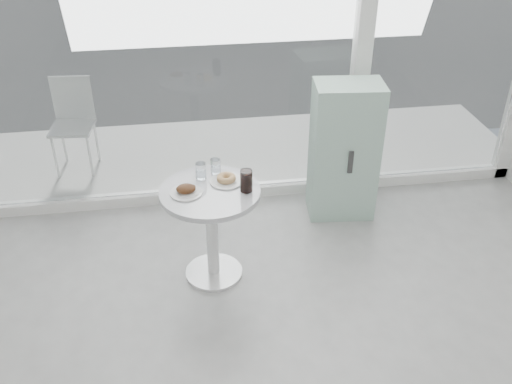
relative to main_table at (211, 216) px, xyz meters
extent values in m
cube|color=white|center=(0.50, 1.10, -0.50)|extent=(5.00, 0.12, 0.10)
cube|color=white|center=(1.40, 1.10, 0.95)|extent=(0.14, 0.14, 3.00)
cube|color=white|center=(-0.27, 1.10, 0.85)|extent=(3.21, 0.02, 2.60)
cube|color=white|center=(2.17, 1.10, 0.85)|extent=(1.41, 0.02, 2.60)
cylinder|color=silver|center=(0.00, 0.00, -0.54)|extent=(0.44, 0.44, 0.03)
cylinder|color=silver|center=(0.00, 0.00, -0.18)|extent=(0.09, 0.09, 0.70)
cylinder|color=silver|center=(0.00, 0.00, 0.20)|extent=(0.72, 0.72, 0.04)
cube|color=beige|center=(0.50, 1.90, -0.53)|extent=(5.60, 1.60, 0.05)
cube|color=#97C1AC|center=(1.20, 0.72, 0.06)|extent=(0.59, 0.43, 1.21)
cube|color=#333333|center=(1.20, 0.52, 0.06)|extent=(0.04, 0.02, 0.20)
cylinder|color=silver|center=(-1.38, 1.61, -0.28)|extent=(0.02, 0.02, 0.44)
cylinder|color=silver|center=(-1.05, 1.58, -0.28)|extent=(0.02, 0.02, 0.44)
cylinder|color=silver|center=(-1.35, 1.94, -0.28)|extent=(0.02, 0.02, 0.44)
cylinder|color=silver|center=(-1.02, 1.91, -0.28)|extent=(0.02, 0.02, 0.44)
cube|color=silver|center=(-1.20, 1.76, -0.05)|extent=(0.43, 0.43, 0.03)
cube|color=silver|center=(-1.18, 1.95, 0.18)|extent=(0.39, 0.06, 0.44)
cylinder|color=silver|center=(-0.17, -0.02, 0.23)|extent=(0.23, 0.23, 0.01)
cube|color=white|center=(-0.15, -0.03, 0.24)|extent=(0.11, 0.10, 0.00)
ellipsoid|color=#381F0F|center=(-0.17, -0.02, 0.26)|extent=(0.14, 0.11, 0.06)
ellipsoid|color=#381F0F|center=(-0.13, 0.00, 0.25)|extent=(0.07, 0.06, 0.04)
cylinder|color=silver|center=(0.13, 0.09, 0.23)|extent=(0.24, 0.24, 0.01)
torus|color=tan|center=(0.13, 0.09, 0.25)|extent=(0.14, 0.14, 0.05)
cylinder|color=white|center=(-0.05, 0.17, 0.28)|extent=(0.08, 0.08, 0.12)
cylinder|color=white|center=(-0.05, 0.17, 0.26)|extent=(0.06, 0.06, 0.07)
cylinder|color=white|center=(0.06, 0.23, 0.28)|extent=(0.07, 0.07, 0.12)
cylinder|color=white|center=(0.06, 0.23, 0.25)|extent=(0.06, 0.06, 0.06)
cylinder|color=white|center=(0.25, -0.05, 0.30)|extent=(0.09, 0.09, 0.17)
cylinder|color=black|center=(0.25, -0.05, 0.30)|extent=(0.07, 0.07, 0.15)
camera|label=1|loc=(-0.18, -3.42, 2.35)|focal=40.00mm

